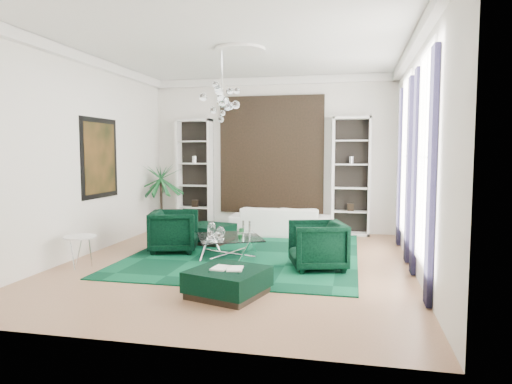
% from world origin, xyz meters
% --- Properties ---
extents(floor, '(6.00, 7.00, 0.02)m').
position_xyz_m(floor, '(0.00, 0.00, -0.01)').
color(floor, tan).
rests_on(floor, ground).
extents(ceiling, '(6.00, 7.00, 0.02)m').
position_xyz_m(ceiling, '(0.00, 0.00, 3.81)').
color(ceiling, white).
rests_on(ceiling, ground).
extents(wall_back, '(6.00, 0.02, 3.80)m').
position_xyz_m(wall_back, '(0.00, 3.51, 1.90)').
color(wall_back, white).
rests_on(wall_back, ground).
extents(wall_front, '(6.00, 0.02, 3.80)m').
position_xyz_m(wall_front, '(0.00, -3.51, 1.90)').
color(wall_front, white).
rests_on(wall_front, ground).
extents(wall_left, '(0.02, 7.00, 3.80)m').
position_xyz_m(wall_left, '(-3.01, 0.00, 1.90)').
color(wall_left, white).
rests_on(wall_left, ground).
extents(wall_right, '(0.02, 7.00, 3.80)m').
position_xyz_m(wall_right, '(3.01, 0.00, 1.90)').
color(wall_right, white).
rests_on(wall_right, ground).
extents(crown_molding, '(6.00, 7.00, 0.18)m').
position_xyz_m(crown_molding, '(0.00, 0.00, 3.70)').
color(crown_molding, white).
rests_on(crown_molding, ceiling).
extents(ceiling_medallion, '(0.90, 0.90, 0.05)m').
position_xyz_m(ceiling_medallion, '(0.00, 0.30, 3.77)').
color(ceiling_medallion, white).
rests_on(ceiling_medallion, ceiling).
extents(tapestry, '(2.50, 0.06, 2.80)m').
position_xyz_m(tapestry, '(0.00, 3.46, 1.90)').
color(tapestry, black).
rests_on(tapestry, wall_back).
extents(shelving_left, '(0.90, 0.38, 2.80)m').
position_xyz_m(shelving_left, '(-1.95, 3.31, 1.40)').
color(shelving_left, white).
rests_on(shelving_left, floor).
extents(shelving_right, '(0.90, 0.38, 2.80)m').
position_xyz_m(shelving_right, '(1.95, 3.31, 1.40)').
color(shelving_right, white).
rests_on(shelving_right, floor).
extents(painting, '(0.04, 1.30, 1.60)m').
position_xyz_m(painting, '(-2.97, 0.60, 1.85)').
color(painting, black).
rests_on(painting, wall_left).
extents(window_near, '(0.03, 1.10, 2.90)m').
position_xyz_m(window_near, '(2.99, -0.90, 1.90)').
color(window_near, white).
rests_on(window_near, wall_right).
extents(curtain_near_a, '(0.07, 0.30, 3.25)m').
position_xyz_m(curtain_near_a, '(2.96, -1.68, 1.65)').
color(curtain_near_a, black).
rests_on(curtain_near_a, floor).
extents(curtain_near_b, '(0.07, 0.30, 3.25)m').
position_xyz_m(curtain_near_b, '(2.96, -0.12, 1.65)').
color(curtain_near_b, black).
rests_on(curtain_near_b, floor).
extents(window_far, '(0.03, 1.10, 2.90)m').
position_xyz_m(window_far, '(2.99, 1.50, 1.90)').
color(window_far, white).
rests_on(window_far, wall_right).
extents(curtain_far_a, '(0.07, 0.30, 3.25)m').
position_xyz_m(curtain_far_a, '(2.96, 0.72, 1.65)').
color(curtain_far_a, black).
rests_on(curtain_far_a, floor).
extents(curtain_far_b, '(0.07, 0.30, 3.25)m').
position_xyz_m(curtain_far_b, '(2.96, 2.28, 1.65)').
color(curtain_far_b, black).
rests_on(curtain_far_b, floor).
extents(rug, '(4.20, 5.00, 0.02)m').
position_xyz_m(rug, '(0.00, 0.97, 0.01)').
color(rug, '#03301D').
rests_on(rug, floor).
extents(sofa, '(2.38, 1.02, 0.68)m').
position_xyz_m(sofa, '(0.34, 2.88, 0.34)').
color(sofa, white).
rests_on(sofa, floor).
extents(armchair_left, '(1.10, 1.09, 0.83)m').
position_xyz_m(armchair_left, '(-1.44, 0.65, 0.41)').
color(armchair_left, black).
rests_on(armchair_left, floor).
extents(armchair_right, '(1.11, 1.09, 0.81)m').
position_xyz_m(armchair_right, '(1.43, -0.11, 0.41)').
color(armchair_right, black).
rests_on(armchair_right, floor).
extents(coffee_table, '(1.51, 1.51, 0.39)m').
position_xyz_m(coffee_table, '(-0.26, 0.45, 0.20)').
color(coffee_table, white).
rests_on(coffee_table, floor).
extents(ottoman_side, '(1.07, 1.07, 0.40)m').
position_xyz_m(ottoman_side, '(-1.03, 1.64, 0.20)').
color(ottoman_side, black).
rests_on(ottoman_side, floor).
extents(ottoman_front, '(1.17, 1.17, 0.37)m').
position_xyz_m(ottoman_front, '(0.34, -1.79, 0.19)').
color(ottoman_front, black).
rests_on(ottoman_front, floor).
extents(book, '(0.43, 0.29, 0.03)m').
position_xyz_m(book, '(0.34, -1.79, 0.39)').
color(book, white).
rests_on(book, ottoman_front).
extents(side_table, '(0.64, 0.64, 0.53)m').
position_xyz_m(side_table, '(-2.55, -0.81, 0.26)').
color(side_table, white).
rests_on(side_table, floor).
extents(palm, '(1.60, 1.60, 2.15)m').
position_xyz_m(palm, '(-2.64, 2.79, 1.08)').
color(palm, '#165828').
rests_on(palm, floor).
extents(chandelier, '(1.07, 1.07, 0.73)m').
position_xyz_m(chandelier, '(-0.28, 0.11, 2.85)').
color(chandelier, white).
rests_on(chandelier, ceiling).
extents(table_plant, '(0.13, 0.11, 0.22)m').
position_xyz_m(table_plant, '(0.03, 0.22, 0.50)').
color(table_plant, '#165828').
rests_on(table_plant, coffee_table).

